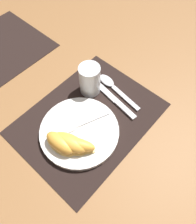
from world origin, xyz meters
TOP-DOWN VIEW (x-y plane):
  - ground_plane at (0.00, 0.00)m, footprint 3.00×3.00m
  - placemat at (0.00, 0.00)m, footprint 0.43×0.33m
  - plate at (-0.05, -0.02)m, footprint 0.23×0.23m
  - juice_glass at (0.08, 0.07)m, footprint 0.07×0.07m
  - knife at (0.11, -0.01)m, footprint 0.05×0.21m
  - spoon at (0.14, 0.03)m, footprint 0.05×0.19m
  - fork at (-0.05, 0.00)m, footprint 0.18×0.09m
  - citrus_wedge_0 at (-0.12, -0.01)m, footprint 0.05×0.10m
  - citrus_wedge_1 at (-0.11, -0.03)m, footprint 0.08×0.12m
  - citrus_wedge_2 at (-0.10, -0.04)m, footprint 0.10×0.13m

SIDE VIEW (x-z plane):
  - ground_plane at x=0.00m, z-range 0.00..0.00m
  - placemat at x=0.00m, z-range 0.00..0.00m
  - knife at x=0.11m, z-range 0.00..0.01m
  - spoon at x=0.14m, z-range 0.00..0.01m
  - plate at x=-0.05m, z-range 0.00..0.02m
  - fork at x=-0.05m, z-range 0.02..0.02m
  - citrus_wedge_2 at x=-0.10m, z-range 0.02..0.06m
  - citrus_wedge_1 at x=-0.11m, z-range 0.02..0.06m
  - citrus_wedge_0 at x=-0.12m, z-range 0.02..0.06m
  - juice_glass at x=0.08m, z-range 0.00..0.10m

